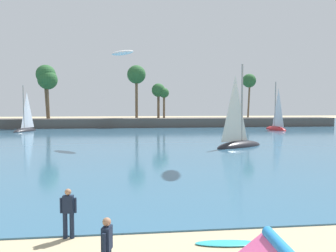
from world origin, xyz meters
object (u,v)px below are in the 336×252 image
Objects in this scene: kite_aloft_high_over_bay at (122,53)px; sailboat_mid_bay at (26,127)px; person_rigging_by_gear at (107,248)px; surfboard at (228,243)px; sailboat_toward_headland at (276,125)px; sailboat_near_shore at (239,139)px; person_at_waterline at (68,212)px.

sailboat_mid_bay is at bearing 175.44° from kite_aloft_high_over_bay.
surfboard is (3.66, 1.92, -0.85)m from person_rigging_by_gear.
sailboat_mid_bay is at bearing 177.62° from sailboat_toward_headland.
surfboard is 0.23× the size of sailboat_toward_headland.
sailboat_near_shore is 1.14× the size of sailboat_mid_bay.
person_rigging_by_gear is 52.84m from sailboat_mid_bay.
surfboard is 52.31m from sailboat_mid_bay.
person_rigging_by_gear is 0.18× the size of sailboat_near_shore.
kite_aloft_high_over_bay reaches higher than sailboat_near_shore.
surfboard is 51.90m from sailboat_toward_headland.
person_rigging_by_gear is 0.79× the size of surfboard.
sailboat_toward_headland is (26.62, 48.46, -0.01)m from person_rigging_by_gear.
sailboat_mid_bay reaches higher than person_rigging_by_gear.
person_rigging_by_gear is 0.20× the size of sailboat_mid_bay.
person_rigging_by_gear is at bearing -145.97° from surfboard.
sailboat_near_shore is at bearing 76.92° from surfboard.
person_at_waterline is 26.37m from sailboat_near_shore.
person_at_waterline is at bearing -121.71° from sailboat_toward_headland.
sailboat_toward_headland is at bearing -2.38° from sailboat_mid_bay.
kite_aloft_high_over_bay is (1.46, 25.18, 9.05)m from person_at_waterline.
surfboard is 25.23m from sailboat_near_shore.
person_at_waterline is 0.20× the size of sailboat_mid_bay.
sailboat_near_shore is (8.38, 23.78, 0.85)m from surfboard.
sailboat_mid_bay is at bearing 139.15° from sailboat_near_shore.
sailboat_toward_headland is 34.64m from kite_aloft_high_over_bay.
person_rigging_by_gear is at bearing -115.11° from sailboat_near_shore.
sailboat_near_shore is 27.03m from sailboat_toward_headland.
sailboat_toward_headland reaches higher than surfboard.
person_at_waterline is 26.79m from kite_aloft_high_over_bay.
sailboat_mid_bay reaches higher than person_at_waterline.
sailboat_near_shore reaches higher than surfboard.
sailboat_near_shore reaches higher than person_rigging_by_gear.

